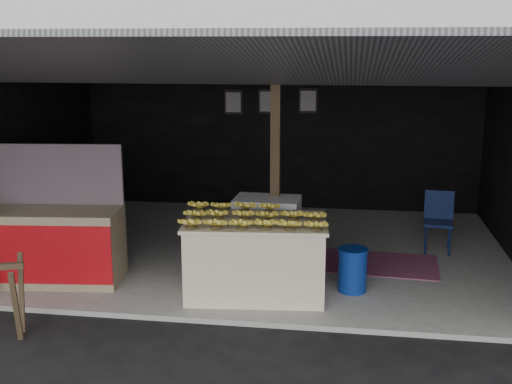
% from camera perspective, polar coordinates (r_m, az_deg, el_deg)
% --- Properties ---
extents(ground, '(80.00, 80.00, 0.00)m').
position_cam_1_polar(ground, '(6.88, -2.82, -11.76)').
color(ground, black).
rests_on(ground, ground).
extents(concrete_slab, '(7.00, 5.00, 0.06)m').
position_cam_1_polar(concrete_slab, '(9.17, 0.26, -5.15)').
color(concrete_slab, gray).
rests_on(concrete_slab, ground).
extents(shophouse, '(7.40, 7.29, 3.02)m').
position_cam_1_polar(shophouse, '(9.07, 0.57, 8.01)').
color(shophouse, black).
rests_on(shophouse, ground).
extents(banana_table, '(1.69, 1.13, 0.88)m').
position_cam_1_polar(banana_table, '(7.37, -0.04, -5.83)').
color(banana_table, silver).
rests_on(banana_table, concrete_slab).
extents(banana_pile, '(1.56, 1.02, 0.17)m').
position_cam_1_polar(banana_pile, '(7.22, -0.04, -1.86)').
color(banana_pile, yellow).
rests_on(banana_pile, banana_table).
extents(white_crate, '(0.84, 0.59, 0.92)m').
position_cam_1_polar(white_crate, '(8.28, 0.98, -3.61)').
color(white_crate, white).
rests_on(white_crate, concrete_slab).
extents(neighbor_stall, '(1.66, 0.88, 1.65)m').
position_cam_1_polar(neighbor_stall, '(8.14, -17.48, -4.25)').
color(neighbor_stall, '#998466').
rests_on(neighbor_stall, concrete_slab).
extents(water_barrel, '(0.33, 0.33, 0.49)m').
position_cam_1_polar(water_barrel, '(7.61, 8.57, -6.97)').
color(water_barrel, navy).
rests_on(water_barrel, concrete_slab).
extents(plastic_chair, '(0.44, 0.44, 0.84)m').
position_cam_1_polar(plastic_chair, '(9.28, 15.92, -2.08)').
color(plastic_chair, '#0A153B').
rests_on(plastic_chair, concrete_slab).
extents(magenta_rug, '(1.57, 1.10, 0.01)m').
position_cam_1_polar(magenta_rug, '(8.65, 10.92, -6.27)').
color(magenta_rug, maroon).
rests_on(magenta_rug, concrete_slab).
extents(picture_frames, '(1.62, 0.04, 0.46)m').
position_cam_1_polar(picture_frames, '(11.16, 1.21, 8.05)').
color(picture_frames, black).
rests_on(picture_frames, shophouse).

